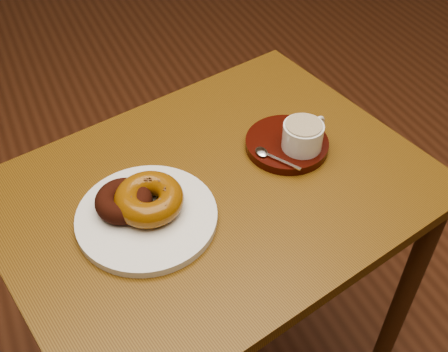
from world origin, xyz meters
name	(u,v)px	position (x,y,z in m)	size (l,w,h in m)	color
ground	(246,282)	(0.00, 0.00, 0.00)	(6.00, 6.00, 0.00)	#582E1B
cafe_table	(215,227)	(-0.21, -0.24, 0.63)	(0.90, 0.75, 0.75)	brown
donut_plate	(147,217)	(-0.35, -0.26, 0.76)	(0.25, 0.25, 0.02)	white
donut_cinnamon	(124,201)	(-0.38, -0.23, 0.79)	(0.10, 0.10, 0.04)	black
donut_caramel	(149,199)	(-0.34, -0.25, 0.79)	(0.16, 0.16, 0.05)	#834E0E
saucer	(287,144)	(-0.03, -0.20, 0.76)	(0.17, 0.17, 0.02)	#330C07
coffee_cup	(303,135)	(-0.01, -0.22, 0.80)	(0.10, 0.08, 0.06)	white
teaspoon	(266,154)	(-0.09, -0.22, 0.78)	(0.06, 0.09, 0.01)	silver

